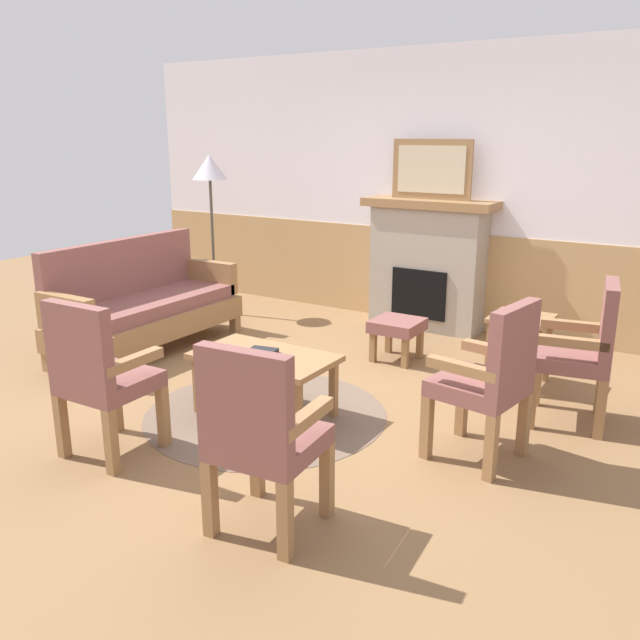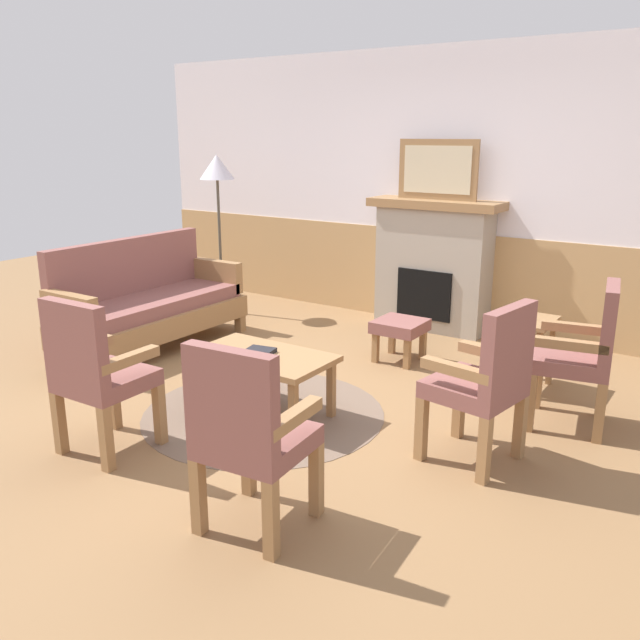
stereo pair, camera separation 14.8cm
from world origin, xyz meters
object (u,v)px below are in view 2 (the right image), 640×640
(framed_picture, at_px, (438,170))
(coffee_table, at_px, (263,361))
(side_table, at_px, (523,333))
(armchair_front_center, at_px, (96,370))
(floor_lamp_by_couch, at_px, (217,177))
(fireplace, at_px, (433,264))
(couch, at_px, (148,305))
(armchair_by_window_left, at_px, (584,349))
(footstool, at_px, (400,329))
(book_on_table, at_px, (261,351))
(armchair_front_left, at_px, (248,430))
(armchair_near_fireplace, at_px, (485,377))

(framed_picture, xyz_separation_m, coffee_table, (-0.07, -2.60, -1.17))
(side_table, bearing_deg, coffee_table, -131.17)
(armchair_front_center, bearing_deg, floor_lamp_by_couch, 119.34)
(fireplace, distance_m, framed_picture, 0.91)
(couch, bearing_deg, armchair_by_window_left, 6.41)
(fireplace, xyz_separation_m, footstool, (0.20, -1.07, -0.37))
(book_on_table, bearing_deg, floor_lamp_by_couch, 137.57)
(coffee_table, bearing_deg, armchair_front_center, -113.97)
(armchair_front_left, xyz_separation_m, floor_lamp_by_couch, (-2.93, 3.05, 0.91))
(coffee_table, bearing_deg, side_table, 48.83)
(footstool, relative_size, armchair_by_window_left, 0.41)
(armchair_near_fireplace, bearing_deg, armchair_front_center, -149.20)
(coffee_table, xyz_separation_m, floor_lamp_by_couch, (-2.09, 1.90, 1.06))
(book_on_table, distance_m, floor_lamp_by_couch, 2.97)
(fireplace, bearing_deg, footstool, -79.48)
(framed_picture, distance_m, footstool, 1.68)
(side_table, bearing_deg, book_on_table, -131.90)
(armchair_front_left, bearing_deg, floor_lamp_by_couch, 133.80)
(book_on_table, height_order, armchair_front_center, armchair_front_center)
(armchair_front_left, relative_size, floor_lamp_by_couch, 0.58)
(framed_picture, relative_size, coffee_table, 0.83)
(footstool, bearing_deg, armchair_by_window_left, -18.10)
(book_on_table, bearing_deg, armchair_front_left, -53.52)
(couch, distance_m, floor_lamp_by_couch, 1.70)
(footstool, bearing_deg, framed_picture, 100.52)
(footstool, distance_m, floor_lamp_by_couch, 2.66)
(coffee_table, bearing_deg, floor_lamp_by_couch, 137.69)
(coffee_table, relative_size, floor_lamp_by_couch, 0.57)
(footstool, distance_m, armchair_by_window_left, 1.70)
(armchair_front_center, bearing_deg, side_table, 54.94)
(footstool, relative_size, armchair_front_center, 0.41)
(armchair_near_fireplace, relative_size, armchair_by_window_left, 1.00)
(framed_picture, bearing_deg, couch, -132.92)
(armchair_front_center, height_order, floor_lamp_by_couch, floor_lamp_by_couch)
(armchair_near_fireplace, relative_size, side_table, 1.78)
(footstool, height_order, side_table, side_table)
(coffee_table, relative_size, armchair_near_fireplace, 0.98)
(armchair_front_left, relative_size, side_table, 1.78)
(footstool, bearing_deg, fireplace, 100.52)
(fireplace, bearing_deg, armchair_front_center, -98.22)
(coffee_table, bearing_deg, book_on_table, 150.13)
(fireplace, relative_size, armchair_near_fireplace, 1.33)
(coffee_table, distance_m, footstool, 1.56)
(footstool, xyz_separation_m, armchair_near_fireplace, (1.25, -1.37, 0.25))
(footstool, bearing_deg, armchair_front_center, -105.81)
(coffee_table, xyz_separation_m, footstool, (0.27, 1.53, -0.10))
(coffee_table, bearing_deg, fireplace, 88.43)
(book_on_table, relative_size, side_table, 0.34)
(coffee_table, xyz_separation_m, armchair_front_left, (0.84, -1.15, 0.15))
(fireplace, relative_size, armchair_front_center, 1.33)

